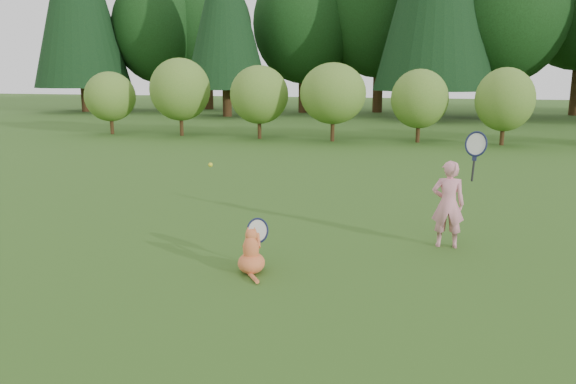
% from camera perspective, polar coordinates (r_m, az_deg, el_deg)
% --- Properties ---
extents(ground, '(100.00, 100.00, 0.00)m').
position_cam_1_polar(ground, '(7.39, -3.18, -6.47)').
color(ground, '#294914').
rests_on(ground, ground).
extents(shrub_row, '(28.00, 3.00, 2.80)m').
position_cam_1_polar(shrub_row, '(19.79, 9.10, 9.09)').
color(shrub_row, '#4C7925').
rests_on(shrub_row, ground).
extents(child, '(0.69, 0.43, 1.79)m').
position_cam_1_polar(child, '(7.89, 16.03, -1.00)').
color(child, pink).
rests_on(child, ground).
extents(cat, '(0.46, 0.80, 0.74)m').
position_cam_1_polar(cat, '(6.73, -3.73, -5.79)').
color(cat, '#C05524').
rests_on(cat, ground).
extents(tennis_ball, '(0.07, 0.07, 0.07)m').
position_cam_1_polar(tennis_ball, '(8.43, -7.88, 2.76)').
color(tennis_ball, '#C9D418').
rests_on(tennis_ball, ground).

